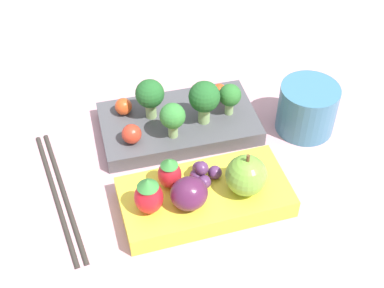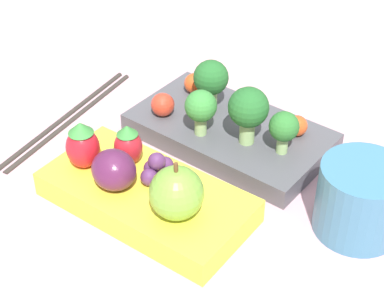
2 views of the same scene
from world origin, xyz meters
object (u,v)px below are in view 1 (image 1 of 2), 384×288
at_px(bento_box_fruit, 208,196).
at_px(drinking_cup, 307,108).
at_px(cherry_tomato_2, 219,91).
at_px(bento_box_savoury, 178,124).
at_px(cherry_tomato_1, 123,106).
at_px(strawberry_1, 170,173).
at_px(chopsticks_pair, 59,194).
at_px(apple, 246,175).
at_px(broccoli_floret_1, 173,117).
at_px(plum, 189,194).
at_px(broccoli_floret_3, 204,98).
at_px(broccoli_floret_2, 150,95).
at_px(cherry_tomato_0, 132,134).
at_px(strawberry_0, 149,195).
at_px(broccoli_floret_0, 230,96).
at_px(grape_cluster, 206,173).

bearing_deg(bento_box_fruit, drinking_cup, 30.54).
bearing_deg(cherry_tomato_2, bento_box_savoury, -157.28).
relative_size(cherry_tomato_1, strawberry_1, 0.54).
bearing_deg(chopsticks_pair, drinking_cup, 6.84).
distance_m(cherry_tomato_1, apple, 0.20).
height_order(bento_box_savoury, strawberry_1, strawberry_1).
bearing_deg(broccoli_floret_1, plum, -94.10).
bearing_deg(cherry_tomato_2, chopsticks_pair, -155.51).
relative_size(bento_box_savoury, broccoli_floret_3, 3.33).
xyz_separation_m(broccoli_floret_2, cherry_tomato_2, (0.10, 0.01, -0.02)).
xyz_separation_m(cherry_tomato_0, cherry_tomato_1, (-0.00, 0.05, -0.00)).
bearing_deg(bento_box_fruit, cherry_tomato_0, 124.35).
relative_size(bento_box_fruit, strawberry_0, 4.05).
distance_m(broccoli_floret_0, drinking_cup, 0.10).
bearing_deg(plum, apple, 5.06).
distance_m(broccoli_floret_0, broccoli_floret_3, 0.04).
distance_m(cherry_tomato_0, strawberry_0, 0.11).
xyz_separation_m(apple, strawberry_0, (-0.11, -0.00, -0.00)).
xyz_separation_m(cherry_tomato_0, chopsticks_pair, (-0.10, -0.05, -0.03)).
bearing_deg(grape_cluster, cherry_tomato_2, 67.81).
bearing_deg(cherry_tomato_0, broccoli_floret_3, 8.36).
relative_size(bento_box_fruit, chopsticks_pair, 0.92).
bearing_deg(grape_cluster, strawberry_0, -158.95).
relative_size(strawberry_0, grape_cluster, 1.27).
bearing_deg(drinking_cup, broccoli_floret_1, 178.11).
xyz_separation_m(broccoli_floret_1, cherry_tomato_0, (-0.05, 0.00, -0.02)).
distance_m(bento_box_savoury, cherry_tomato_1, 0.07).
bearing_deg(bento_box_savoury, drinking_cup, -12.73).
bearing_deg(broccoli_floret_2, broccoli_floret_0, -10.59).
bearing_deg(broccoli_floret_1, cherry_tomato_0, 177.28).
xyz_separation_m(bento_box_fruit, chopsticks_pair, (-0.16, 0.05, -0.01)).
height_order(bento_box_fruit, chopsticks_pair, bento_box_fruit).
height_order(strawberry_0, plum, strawberry_0).
bearing_deg(broccoli_floret_2, strawberry_1, -91.27).
distance_m(bento_box_savoury, drinking_cup, 0.17).
bearing_deg(broccoli_floret_3, bento_box_savoury, 155.00).
bearing_deg(cherry_tomato_0, chopsticks_pair, -153.91).
bearing_deg(apple, cherry_tomato_1, 123.59).
bearing_deg(bento_box_fruit, chopsticks_pair, 161.78).
bearing_deg(grape_cluster, cherry_tomato_1, 117.07).
distance_m(broccoli_floret_2, cherry_tomato_1, 0.04).
relative_size(broccoli_floret_0, grape_cluster, 1.17).
height_order(broccoli_floret_1, strawberry_1, broccoli_floret_1).
xyz_separation_m(bento_box_savoury, cherry_tomato_0, (-0.06, -0.03, 0.02)).
xyz_separation_m(broccoli_floret_3, grape_cluster, (-0.02, -0.10, -0.02)).
distance_m(broccoli_floret_1, chopsticks_pair, 0.16).
distance_m(broccoli_floret_2, drinking_cup, 0.20).
height_order(grape_cluster, chopsticks_pair, grape_cluster).
distance_m(broccoli_floret_2, chopsticks_pair, 0.16).
bearing_deg(strawberry_1, grape_cluster, -2.63).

